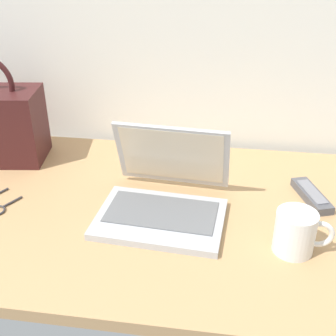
{
  "coord_description": "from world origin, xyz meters",
  "views": [
    {
      "loc": [
        0.13,
        -0.93,
        0.67
      ],
      "look_at": [
        -0.01,
        0.0,
        0.15
      ],
      "focal_mm": 46.74,
      "sensor_mm": 36.0,
      "label": 1
    }
  ],
  "objects": [
    {
      "name": "desk",
      "position": [
        0.0,
        0.0,
        0.01
      ],
      "size": [
        1.6,
        0.76,
        0.03
      ],
      "color": "tan",
      "rests_on": "ground"
    },
    {
      "name": "remote_control_near",
      "position": [
        0.36,
        0.1,
        0.04
      ],
      "size": [
        0.1,
        0.17,
        0.02
      ],
      "color": "#4C4C51",
      "rests_on": "desk"
    },
    {
      "name": "coffee_mug",
      "position": [
        0.29,
        -0.12,
        0.08
      ],
      "size": [
        0.13,
        0.09,
        0.1
      ],
      "color": "white",
      "rests_on": "desk"
    },
    {
      "name": "laptop",
      "position": [
        -0.02,
        -0.01,
        0.07
      ],
      "size": [
        0.32,
        0.31,
        0.21
      ],
      "color": "#B2B5BA",
      "rests_on": "desk"
    }
  ]
}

